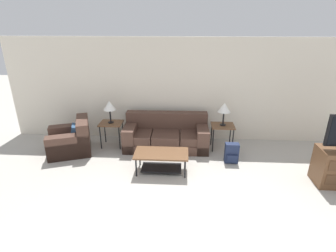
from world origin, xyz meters
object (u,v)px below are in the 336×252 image
object	(u,v)px
coffee_table	(161,158)
table_lamp_left	(109,106)
side_table_right	(223,128)
table_lamp_right	(224,108)
backpack	(232,153)
side_table_left	(111,125)
armchair	(71,140)
couch	(166,136)

from	to	relation	value
coffee_table	table_lamp_left	xyz separation A→B (m)	(-1.34, 1.15, 0.73)
side_table_right	table_lamp_right	world-z (taller)	table_lamp_right
side_table_right	backpack	xyz separation A→B (m)	(0.13, -0.68, -0.33)
side_table_left	armchair	bearing A→B (deg)	-157.06
side_table_left	table_lamp_right	bearing A→B (deg)	-0.00
couch	armchair	bearing A→B (deg)	-169.97
side_table_left	side_table_right	distance (m)	2.72
side_table_left	backpack	world-z (taller)	side_table_left
coffee_table	side_table_left	bearing A→B (deg)	139.38
coffee_table	side_table_right	xyz separation A→B (m)	(1.38, 1.15, 0.23)
table_lamp_right	backpack	distance (m)	1.08
couch	table_lamp_left	xyz separation A→B (m)	(-1.36, -0.02, 0.75)
table_lamp_left	coffee_table	bearing A→B (deg)	-40.62
backpack	armchair	bearing A→B (deg)	175.38
side_table_right	coffee_table	bearing A→B (deg)	-140.37
armchair	coffee_table	xyz separation A→B (m)	(2.22, -0.77, 0.03)
table_lamp_left	table_lamp_right	xyz separation A→B (m)	(2.72, 0.00, 0.00)
coffee_table	couch	bearing A→B (deg)	88.87
table_lamp_left	backpack	bearing A→B (deg)	-13.34
side_table_left	table_lamp_left	size ratio (longest dim) A/B	1.12
coffee_table	table_lamp_right	bearing A→B (deg)	39.63
couch	side_table_right	size ratio (longest dim) A/B	3.30
side_table_left	table_lamp_left	distance (m)	0.50
armchair	table_lamp_left	bearing A→B (deg)	22.94
couch	table_lamp_left	world-z (taller)	table_lamp_left
side_table_left	table_lamp_right	distance (m)	2.77
couch	side_table_left	world-z (taller)	couch
coffee_table	table_lamp_right	distance (m)	1.94
couch	backpack	distance (m)	1.65
coffee_table	table_lamp_left	bearing A→B (deg)	139.38
table_lamp_left	armchair	bearing A→B (deg)	-157.06
table_lamp_left	table_lamp_right	size ratio (longest dim) A/B	1.00
coffee_table	side_table_left	distance (m)	1.78
table_lamp_left	backpack	xyz separation A→B (m)	(2.85, -0.68, -0.83)
side_table_left	table_lamp_left	bearing A→B (deg)	-63.43
couch	table_lamp_left	size ratio (longest dim) A/B	3.70
coffee_table	side_table_right	distance (m)	1.81
coffee_table	side_table_right	size ratio (longest dim) A/B	1.78
couch	side_table_right	xyz separation A→B (m)	(1.36, -0.02, 0.26)
side_table_right	armchair	bearing A→B (deg)	-174.07
coffee_table	table_lamp_right	xyz separation A→B (m)	(1.38, 1.15, 0.73)
couch	side_table_right	distance (m)	1.38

